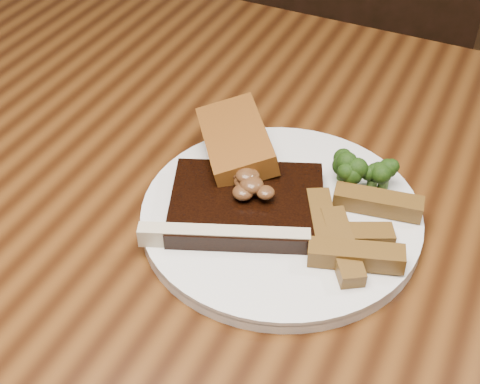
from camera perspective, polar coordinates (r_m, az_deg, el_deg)
The scene contains 9 objects.
dining_table at distance 0.77m, azimuth 0.70°, elevation -6.72°, with size 1.60×0.90×0.75m.
chair_far at distance 1.42m, azimuth 8.95°, elevation 8.93°, with size 0.51×0.51×0.88m.
plate at distance 0.69m, azimuth 3.50°, elevation -2.13°, with size 0.29×0.29×0.01m, color white.
steak at distance 0.68m, azimuth 0.61°, elevation -1.17°, with size 0.15×0.12×0.02m, color black.
steak_bone at distance 0.65m, azimuth -1.37°, elevation -4.14°, with size 0.17×0.02×0.02m, color #C4B898.
mushroom_pile at distance 0.67m, azimuth 0.53°, elevation 1.32°, with size 0.07×0.07×0.03m, color #53341A, non-canonical shape.
garlic_bread at distance 0.74m, azimuth -0.35°, elevation 3.16°, with size 0.12×0.07×0.03m, color brown.
potato_wedges at distance 0.66m, azimuth 9.39°, elevation -3.04°, with size 0.12×0.12×0.02m, color brown, non-canonical shape.
broccoli_cluster at distance 0.72m, azimuth 10.46°, elevation 1.60°, with size 0.06×0.06×0.04m, color #203A0D, non-canonical shape.
Camera 1 is at (0.21, -0.47, 1.23)m, focal length 50.00 mm.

